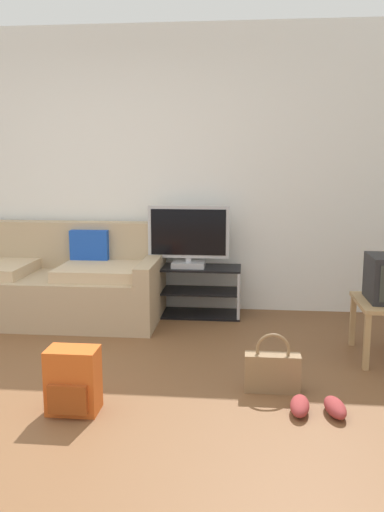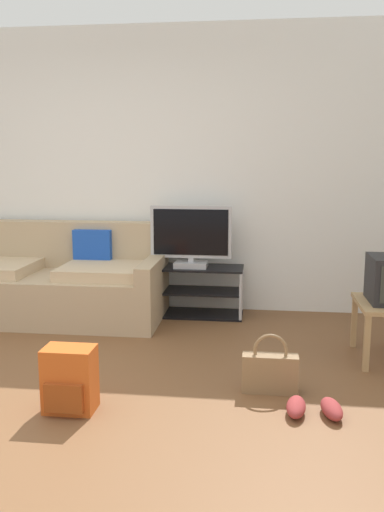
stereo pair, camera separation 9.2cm
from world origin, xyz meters
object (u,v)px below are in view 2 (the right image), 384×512
flat_tv (191,237)px  tv_stand (191,291)px  backpack (70,380)px  handbag (270,371)px  couch (53,283)px  sneakers_pair (314,408)px

flat_tv → tv_stand: bearing=90.0°
flat_tv → backpack: (-0.46, -2.05, -0.56)m
flat_tv → handbag: bearing=-66.6°
couch → backpack: size_ratio=5.37×
sneakers_pair → flat_tv: bearing=116.3°
couch → handbag: (1.98, -1.45, -0.19)m
couch → handbag: size_ratio=5.39×
flat_tv → backpack: flat_tv is taller
tv_stand → sneakers_pair: (0.96, -1.96, -0.19)m
couch → handbag: couch is taller
sneakers_pair → handbag: bearing=130.1°
handbag → tv_stand: bearing=113.1°
couch → tv_stand: couch is taller
couch → sneakers_pair: (2.23, -1.75, -0.28)m
tv_stand → flat_tv: (0.00, -0.02, 0.52)m
tv_stand → flat_tv: flat_tv is taller
handbag → sneakers_pair: bearing=-49.9°
couch → tv_stand: size_ratio=2.12×
tv_stand → sneakers_pair: bearing=-63.9°
flat_tv → sneakers_pair: flat_tv is taller
sneakers_pair → tv_stand: bearing=116.1°
tv_stand → handbag: 1.81m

